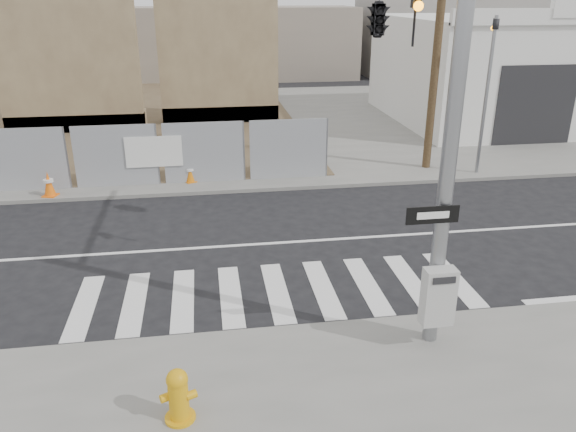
{
  "coord_description": "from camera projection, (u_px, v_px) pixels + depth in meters",
  "views": [
    {
      "loc": [
        -1.37,
        -13.01,
        6.01
      ],
      "look_at": [
        0.37,
        -1.64,
        1.4
      ],
      "focal_mm": 35.0,
      "sensor_mm": 36.0,
      "label": 1
    }
  ],
  "objects": [
    {
      "name": "concrete_wall_left",
      "position": [
        68.0,
        57.0,
        24.13
      ],
      "size": [
        6.0,
        1.3,
        8.0
      ],
      "color": "brown",
      "rests_on": "sidewalk_far"
    },
    {
      "name": "utility_pole_right",
      "position": [
        440.0,
        18.0,
        18.38
      ],
      "size": [
        1.6,
        0.28,
        10.0
      ],
      "color": "brown",
      "rests_on": "sidewalk_far"
    },
    {
      "name": "fire_hydrant",
      "position": [
        178.0,
        395.0,
        8.16
      ],
      "size": [
        0.6,
        0.6,
        0.86
      ],
      "rotation": [
        0.0,
        0.0,
        0.4
      ],
      "color": "#D4960B",
      "rests_on": "sidewalk_near"
    },
    {
      "name": "ground",
      "position": [
        264.0,
        244.0,
        14.36
      ],
      "size": [
        100.0,
        100.0,
        0.0
      ],
      "primitive_type": "plane",
      "color": "black",
      "rests_on": "ground"
    },
    {
      "name": "auto_shop",
      "position": [
        520.0,
        68.0,
        27.27
      ],
      "size": [
        12.0,
        10.2,
        5.95
      ],
      "color": "silver",
      "rests_on": "sidewalk_far"
    },
    {
      "name": "far_signal_pole",
      "position": [
        489.0,
        74.0,
        18.41
      ],
      "size": [
        0.16,
        0.2,
        5.6
      ],
      "color": "gray",
      "rests_on": "sidewalk_far"
    },
    {
      "name": "sidewalk_far",
      "position": [
        232.0,
        124.0,
        27.19
      ],
      "size": [
        50.0,
        20.0,
        0.12
      ],
      "primitive_type": "cube",
      "color": "slate",
      "rests_on": "ground"
    },
    {
      "name": "concrete_wall_right",
      "position": [
        218.0,
        53.0,
        25.96
      ],
      "size": [
        5.5,
        1.3,
        8.0
      ],
      "color": "brown",
      "rests_on": "sidewalk_far"
    },
    {
      "name": "traffic_cone_c",
      "position": [
        49.0,
        184.0,
        17.25
      ],
      "size": [
        0.5,
        0.5,
        0.77
      ],
      "rotation": [
        0.0,
        0.0,
        -0.3
      ],
      "color": "orange",
      "rests_on": "sidewalk_far"
    },
    {
      "name": "traffic_cone_d",
      "position": [
        190.0,
        173.0,
        18.55
      ],
      "size": [
        0.44,
        0.44,
        0.66
      ],
      "rotation": [
        0.0,
        0.0,
        0.41
      ],
      "color": "orange",
      "rests_on": "sidewalk_far"
    },
    {
      "name": "signal_pole",
      "position": [
        398.0,
        59.0,
        11.05
      ],
      "size": [
        0.96,
        5.87,
        7.0
      ],
      "color": "gray",
      "rests_on": "sidewalk_near"
    }
  ]
}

